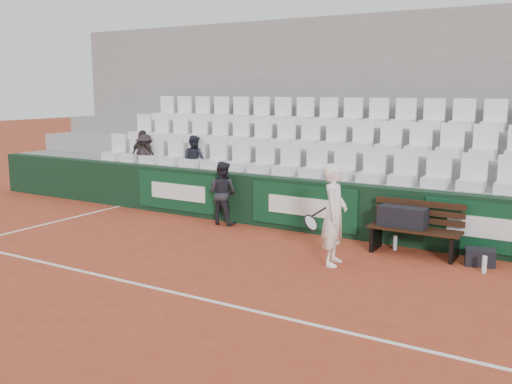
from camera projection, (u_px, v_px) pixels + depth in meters
name	position (u px, v px, depth m)	size (l,w,h in m)	color
ground	(188.00, 296.00, 7.59)	(80.00, 80.00, 0.00)	#A73F25
court_baseline	(188.00, 296.00, 7.59)	(18.00, 0.06, 0.01)	white
back_barrier	(319.00, 207.00, 10.83)	(18.00, 0.34, 1.00)	black
grandstand_tier_front	(330.00, 201.00, 11.40)	(18.00, 0.95, 1.00)	gray
grandstand_tier_mid	(348.00, 184.00, 12.16)	(18.00, 0.95, 1.45)	#999996
grandstand_tier_back	(364.00, 168.00, 12.92)	(18.00, 0.95, 1.90)	gray
grandstand_rear_wall	(375.00, 111.00, 13.23)	(18.00, 0.30, 4.40)	gray
seat_row_front	(327.00, 162.00, 11.11)	(11.90, 0.44, 0.63)	white
seat_row_mid	(346.00, 135.00, 11.83)	(11.90, 0.44, 0.63)	white
seat_row_back	(363.00, 112.00, 12.55)	(11.90, 0.44, 0.63)	white
bench_left	(414.00, 242.00, 9.44)	(1.50, 0.56, 0.45)	black
sports_bag_left	(403.00, 217.00, 9.49)	(0.78, 0.34, 0.34)	black
sports_bag_ground	(480.00, 257.00, 8.87)	(0.44, 0.27, 0.27)	black
water_bottle_near	(395.00, 243.00, 9.74)	(0.07, 0.07, 0.26)	#B2C1C9
water_bottle_far	(484.00, 264.00, 8.52)	(0.07, 0.07, 0.26)	silver
tennis_player	(334.00, 215.00, 8.82)	(0.74, 0.64, 1.60)	white
ball_kid	(223.00, 193.00, 11.52)	(0.62, 0.49, 1.29)	black
spectator_a	(144.00, 138.00, 13.50)	(0.72, 0.41, 1.12)	black
spectator_b	(143.00, 136.00, 13.52)	(0.71, 0.29, 1.21)	#312B27
spectator_c	(194.00, 141.00, 12.76)	(0.56, 0.43, 1.15)	#1D212C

